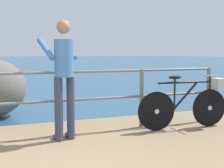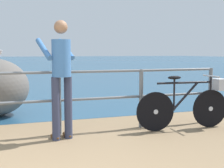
{
  "view_description": "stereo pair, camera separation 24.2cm",
  "coord_description": "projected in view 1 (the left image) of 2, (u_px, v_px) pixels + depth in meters",
  "views": [
    {
      "loc": [
        -0.29,
        -2.61,
        1.32
      ],
      "look_at": [
        1.74,
        2.58,
        0.74
      ],
      "focal_mm": 49.58,
      "sensor_mm": 36.0,
      "label": 1
    },
    {
      "loc": [
        -0.07,
        -2.69,
        1.32
      ],
      "look_at": [
        1.74,
        2.58,
        0.74
      ],
      "focal_mm": 49.58,
      "sensor_mm": 36.0,
      "label": 2
    }
  ],
  "objects": [
    {
      "name": "person_at_railing",
      "position": [
        64.0,
        74.0,
        4.57
      ],
      "size": [
        0.55,
        0.67,
        1.78
      ],
      "rotation": [
        0.0,
        0.0,
        1.81
      ],
      "color": "#333851",
      "rests_on": "ground_plane"
    },
    {
      "name": "promenade_railing",
      "position": [
        13.0,
        98.0,
        4.61
      ],
      "size": [
        7.2,
        0.07,
        1.02
      ],
      "color": "slate",
      "rests_on": "ground_plane"
    },
    {
      "name": "bicycle",
      "position": [
        191.0,
        101.0,
        5.36
      ],
      "size": [
        1.7,
        0.48,
        0.92
      ],
      "rotation": [
        0.0,
        0.0,
        -0.05
      ],
      "color": "black",
      "rests_on": "ground_plane"
    }
  ]
}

